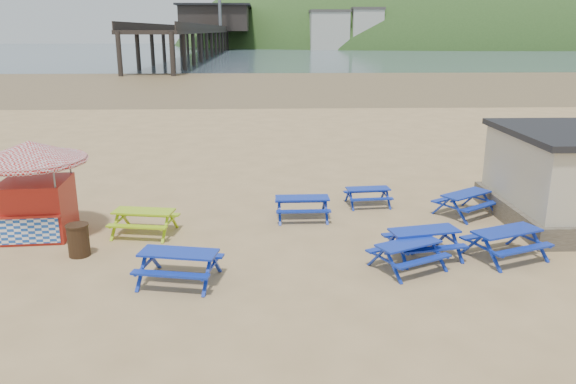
{
  "coord_description": "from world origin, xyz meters",
  "views": [
    {
      "loc": [
        -1.16,
        -16.76,
        6.28
      ],
      "look_at": [
        -0.45,
        1.5,
        1.0
      ],
      "focal_mm": 35.0,
      "sensor_mm": 36.0,
      "label": 1
    }
  ],
  "objects_px": {
    "picnic_table_blue_a": "(302,208)",
    "picnic_table_blue_b": "(368,197)",
    "picnic_table_yellow": "(144,222)",
    "litter_bin": "(78,240)",
    "ice_cream_kiosk": "(33,177)"
  },
  "relations": [
    {
      "from": "picnic_table_yellow",
      "to": "litter_bin",
      "type": "xyz_separation_m",
      "value": [
        -1.52,
        -1.73,
        0.09
      ]
    },
    {
      "from": "picnic_table_yellow",
      "to": "picnic_table_blue_b",
      "type": "bearing_deg",
      "value": 29.32
    },
    {
      "from": "picnic_table_blue_a",
      "to": "ice_cream_kiosk",
      "type": "height_order",
      "value": "ice_cream_kiosk"
    },
    {
      "from": "picnic_table_yellow",
      "to": "litter_bin",
      "type": "height_order",
      "value": "litter_bin"
    },
    {
      "from": "picnic_table_yellow",
      "to": "picnic_table_blue_a",
      "type": "bearing_deg",
      "value": 24.18
    },
    {
      "from": "ice_cream_kiosk",
      "to": "picnic_table_blue_b",
      "type": "bearing_deg",
      "value": 9.75
    },
    {
      "from": "picnic_table_blue_a",
      "to": "litter_bin",
      "type": "xyz_separation_m",
      "value": [
        -6.64,
        -3.08,
        0.1
      ]
    },
    {
      "from": "picnic_table_blue_a",
      "to": "picnic_table_blue_b",
      "type": "height_order",
      "value": "picnic_table_blue_a"
    },
    {
      "from": "picnic_table_blue_a",
      "to": "litter_bin",
      "type": "bearing_deg",
      "value": -156.01
    },
    {
      "from": "picnic_table_blue_b",
      "to": "picnic_table_yellow",
      "type": "relative_size",
      "value": 0.8
    },
    {
      "from": "picnic_table_blue_a",
      "to": "picnic_table_yellow",
      "type": "relative_size",
      "value": 0.88
    },
    {
      "from": "picnic_table_yellow",
      "to": "litter_bin",
      "type": "bearing_deg",
      "value": -122.04
    },
    {
      "from": "picnic_table_blue_a",
      "to": "picnic_table_blue_b",
      "type": "bearing_deg",
      "value": 28.47
    },
    {
      "from": "picnic_table_blue_b",
      "to": "litter_bin",
      "type": "xyz_separation_m",
      "value": [
        -9.17,
        -4.5,
        0.15
      ]
    },
    {
      "from": "picnic_table_yellow",
      "to": "litter_bin",
      "type": "distance_m",
      "value": 2.3
    }
  ]
}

